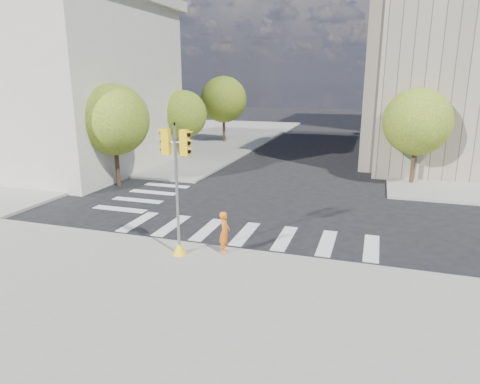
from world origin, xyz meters
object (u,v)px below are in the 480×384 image
lamp_near (422,109)px  traffic_signal (177,200)px  planter_wall (61,175)px  lamp_far (410,100)px  photographer (225,232)px

lamp_near → traffic_signal: lamp_near is taller
traffic_signal → planter_wall: size_ratio=0.84×
lamp_far → planter_wall: lamp_far is taller
traffic_signal → planter_wall: (-13.08, 9.13, -1.91)m
lamp_near → lamp_far: same height
traffic_signal → lamp_far: bearing=77.2°
traffic_signal → planter_wall: traffic_signal is taller
lamp_near → traffic_signal: size_ratio=1.61×
lamp_far → photographer: 33.79m
traffic_signal → photographer: bearing=25.8°
photographer → lamp_far: bearing=-24.3°
lamp_near → planter_wall: size_ratio=1.35×
traffic_signal → photographer: size_ratio=3.02×
planter_wall → photographer: bearing=-12.5°
traffic_signal → planter_wall: bearing=148.5°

